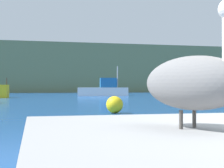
{
  "coord_description": "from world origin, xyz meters",
  "views": [
    {
      "loc": [
        -2.51,
        -2.25,
        1.08
      ],
      "look_at": [
        1.1,
        13.2,
        1.22
      ],
      "focal_mm": 54.27,
      "sensor_mm": 36.0,
      "label": 1
    }
  ],
  "objects": [
    {
      "name": "pelican",
      "position": [
        -1.32,
        0.1,
        1.12
      ],
      "size": [
        0.74,
        1.19,
        0.93
      ],
      "rotation": [
        0.0,
        0.0,
        -1.19
      ],
      "color": "slate",
      "rests_on": "pier_dock"
    },
    {
      "name": "mooring_buoy",
      "position": [
        0.75,
        11.25,
        0.35
      ],
      "size": [
        0.7,
        0.7,
        0.7
      ],
      "primitive_type": "sphere",
      "color": "yellow",
      "rests_on": "ground"
    },
    {
      "name": "hillside_backdrop",
      "position": [
        0.0,
        70.01,
        4.79
      ],
      "size": [
        140.0,
        16.85,
        9.58
      ],
      "primitive_type": "cube",
      "color": "#6B7A51",
      "rests_on": "ground"
    },
    {
      "name": "fishing_boat_white",
      "position": [
        5.89,
        38.02,
        0.78
      ],
      "size": [
        6.25,
        2.54,
        3.62
      ],
      "rotation": [
        0.0,
        0.0,
        -0.13
      ],
      "color": "white",
      "rests_on": "ground"
    }
  ]
}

